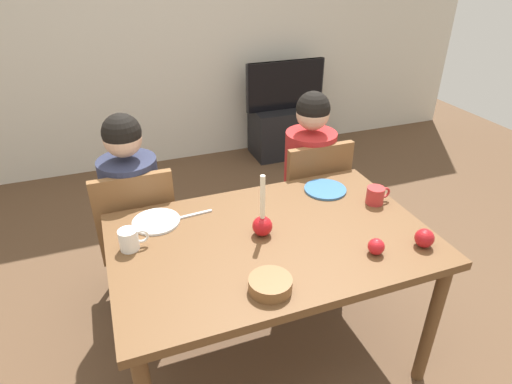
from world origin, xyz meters
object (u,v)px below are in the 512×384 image
Objects in this scene: mug_left at (130,239)px; bowl_walnuts at (270,284)px; chair_right at (310,198)px; person_left_child at (136,219)px; candle_centerpiece at (262,223)px; apple_near_candle at (424,238)px; tv at (285,85)px; person_right_child at (308,187)px; apple_by_left_plate at (376,247)px; chair_left at (138,231)px; tv_stand at (284,131)px; plate_left at (156,221)px; mug_right at (376,195)px; dining_table at (271,252)px; plate_right at (325,189)px.

mug_left is 0.76× the size of bowl_walnuts.
person_left_child is (-1.04, 0.03, 0.06)m from chair_right.
chair_right is 0.85m from candle_centerpiece.
candle_centerpiece is 0.69m from apple_near_candle.
bowl_walnuts is at bearing -114.93° from tv.
person_right_child is (-0.00, 0.03, 0.06)m from chair_right.
apple_by_left_plate is (0.49, 0.05, 0.01)m from bowl_walnuts.
tv_stand is (1.62, 1.69, -0.27)m from chair_left.
person_left_child is at bearing 178.22° from chair_right.
tv_stand is 2.91× the size of plate_left.
apple_near_candle is (1.12, -0.93, 0.22)m from person_left_child.
mug_right is 0.79× the size of bowl_walnuts.
chair_left is 10.98× the size of apple_near_candle.
tv is 2.88m from bowl_walnuts.
dining_table is 4.73× the size of candle_centerpiece.
person_right_child is 16.72× the size of apple_by_left_plate.
chair_right is at bearing 55.18° from bowl_walnuts.
person_left_child is 1.05m from bowl_walnuts.
plate_right is (0.88, -0.00, 0.00)m from plate_left.
candle_centerpiece is at bearing 152.63° from apple_near_candle.
plate_left is at bearing 179.77° from plate_right.
bowl_walnuts is (-1.21, -2.61, 0.54)m from tv_stand.
apple_by_left_plate is at bearing -45.13° from person_left_child.
mug_left is at bearing 136.24° from bowl_walnuts.
apple_by_left_plate is at bearing -123.56° from mug_right.
person_right_child reaches higher than chair_right.
mug_right is (1.19, -0.04, -0.00)m from mug_left.
tv reaches higher than mug_right.
dining_table is at bearing -48.50° from chair_left.
candle_centerpiece reaches higher than plate_left.
mug_left is at bearing 167.80° from dining_table.
apple_by_left_plate is at bearing -105.72° from tv_stand.
plate_right is at bearing 105.60° from apple_near_candle.
bowl_walnuts is at bearing -43.76° from mug_left.
tv is 2.67× the size of candle_centerpiece.
candle_centerpiece is 0.57m from mug_left.
person_right_child is (0.51, 0.64, -0.10)m from dining_table.
candle_centerpiece reaches higher than tv_stand.
bowl_walnuts is (-0.10, -0.34, -0.04)m from candle_centerpiece.
apple_near_candle is at bearing -38.71° from chair_left.
tv_stand is at bearing 64.82° from dining_table.
chair_left reaches higher than tv_stand.
chair_right is at bearing 94.75° from apple_near_candle.
mug_left is 0.64m from bowl_walnuts.
person_right_child is 1.79m from tv_stand.
plate_right is at bearing -0.23° from plate_left.
plate_right is (-0.66, -2.01, 0.52)m from tv_stand.
dining_table is at bearing -32.18° from plate_left.
chair_left is 4.09× the size of plate_left.
person_left_child reaches higher than mug_right.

